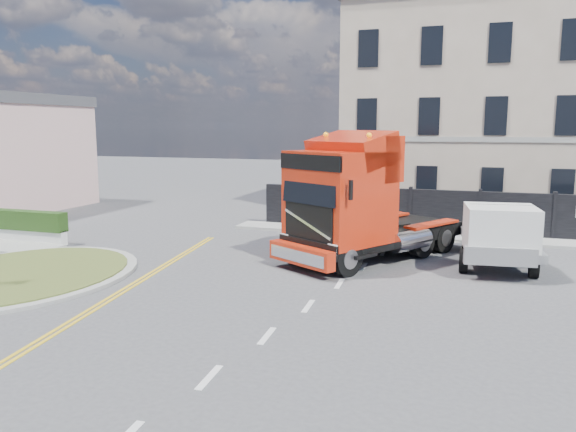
% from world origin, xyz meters
% --- Properties ---
extents(ground, '(120.00, 120.00, 0.00)m').
position_xyz_m(ground, '(0.00, 0.00, 0.00)').
color(ground, '#424244').
rests_on(ground, ground).
extents(traffic_island, '(6.80, 6.80, 0.17)m').
position_xyz_m(traffic_island, '(-7.00, -3.00, 0.08)').
color(traffic_island, gray).
rests_on(traffic_island, ground).
extents(hoarding_fence, '(18.80, 0.25, 2.00)m').
position_xyz_m(hoarding_fence, '(6.55, 9.00, 1.00)').
color(hoarding_fence, black).
rests_on(hoarding_fence, ground).
extents(georgian_building, '(12.30, 10.30, 12.80)m').
position_xyz_m(georgian_building, '(6.00, 16.50, 5.77)').
color(georgian_building, '#BCA995').
rests_on(georgian_building, ground).
extents(pavement_far, '(20.00, 1.60, 0.12)m').
position_xyz_m(pavement_far, '(6.00, 8.10, 0.06)').
color(pavement_far, gray).
rests_on(pavement_far, ground).
extents(truck, '(6.24, 7.89, 4.51)m').
position_xyz_m(truck, '(2.73, 2.58, 2.02)').
color(truck, black).
rests_on(truck, ground).
extents(flatbed_pickup, '(2.77, 5.68, 2.27)m').
position_xyz_m(flatbed_pickup, '(7.63, 2.95, 1.22)').
color(flatbed_pickup, slate).
rests_on(flatbed_pickup, ground).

